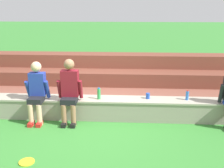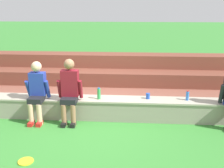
% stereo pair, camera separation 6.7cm
% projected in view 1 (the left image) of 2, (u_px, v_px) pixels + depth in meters
% --- Properties ---
extents(ground_plane, '(80.00, 80.00, 0.00)m').
position_uv_depth(ground_plane, '(86.00, 121.00, 5.81)').
color(ground_plane, '#388433').
extents(stone_seating_wall, '(9.36, 0.48, 0.48)m').
position_uv_depth(stone_seating_wall, '(87.00, 107.00, 5.95)').
color(stone_seating_wall, gray).
rests_on(stone_seating_wall, ground).
extents(brick_bleachers, '(10.63, 1.90, 1.14)m').
position_uv_depth(brick_bleachers, '(96.00, 80.00, 7.49)').
color(brick_bleachers, brown).
rests_on(brick_bleachers, ground).
extents(person_far_left, '(0.52, 0.57, 1.35)m').
position_uv_depth(person_far_left, '(37.00, 90.00, 5.65)').
color(person_far_left, '#DBAD89').
rests_on(person_far_left, ground).
extents(person_left_of_center, '(0.55, 0.54, 1.42)m').
position_uv_depth(person_left_of_center, '(70.00, 90.00, 5.60)').
color(person_left_of_center, '#996B4C').
rests_on(person_left_of_center, ground).
extents(water_bottle_near_right, '(0.08, 0.08, 0.26)m').
position_uv_depth(water_bottle_near_right, '(99.00, 94.00, 5.79)').
color(water_bottle_near_right, green).
rests_on(water_bottle_near_right, stone_seating_wall).
extents(water_bottle_mid_left, '(0.07, 0.07, 0.22)m').
position_uv_depth(water_bottle_mid_left, '(187.00, 95.00, 5.74)').
color(water_bottle_mid_left, blue).
rests_on(water_bottle_mid_left, stone_seating_wall).
extents(plastic_cup_middle, '(0.09, 0.09, 0.13)m').
position_uv_depth(plastic_cup_middle, '(148.00, 96.00, 5.83)').
color(plastic_cup_middle, blue).
rests_on(plastic_cup_middle, stone_seating_wall).
extents(frisbee, '(0.26, 0.26, 0.02)m').
position_uv_depth(frisbee, '(27.00, 162.00, 4.28)').
color(frisbee, yellow).
rests_on(frisbee, ground).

